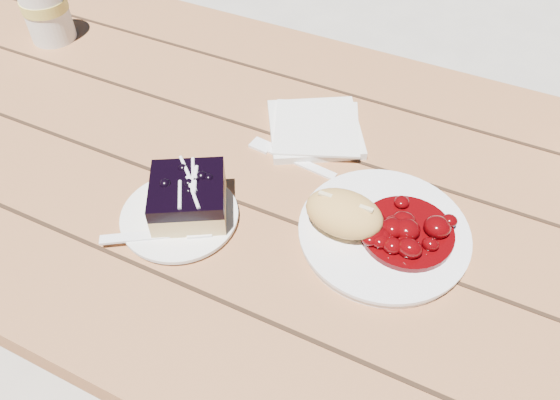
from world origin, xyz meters
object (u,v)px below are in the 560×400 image
at_px(main_plate, 383,234).
at_px(second_cup, 47,13).
at_px(bread_roll, 344,214).
at_px(blueberry_cake, 188,197).
at_px(picnic_table, 311,250).
at_px(dessert_plate, 180,217).

height_order(main_plate, second_cup, second_cup).
relative_size(main_plate, bread_roll, 2.13).
xyz_separation_m(blueberry_cake, second_cup, (-0.51, 0.29, 0.02)).
bearing_deg(bread_roll, second_cup, 162.63).
height_order(bread_roll, blueberry_cake, bread_roll).
distance_m(picnic_table, bread_roll, 0.23).
bearing_deg(dessert_plate, blueberry_cake, 56.31).
relative_size(picnic_table, second_cup, 18.31).
bearing_deg(blueberry_cake, bread_roll, -13.54).
relative_size(main_plate, second_cup, 2.14).
xyz_separation_m(picnic_table, main_plate, (0.12, -0.05, 0.17)).
xyz_separation_m(main_plate, blueberry_cake, (-0.27, -0.08, 0.03)).
bearing_deg(bread_roll, main_plate, 19.98).
height_order(picnic_table, main_plate, main_plate).
relative_size(main_plate, dessert_plate, 1.43).
distance_m(picnic_table, second_cup, 0.70).
relative_size(dessert_plate, blueberry_cake, 1.16).
height_order(main_plate, bread_roll, bread_roll).
height_order(main_plate, blueberry_cake, blueberry_cake).
bearing_deg(dessert_plate, second_cup, 148.82).
relative_size(picnic_table, main_plate, 8.56).
height_order(picnic_table, blueberry_cake, blueberry_cake).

